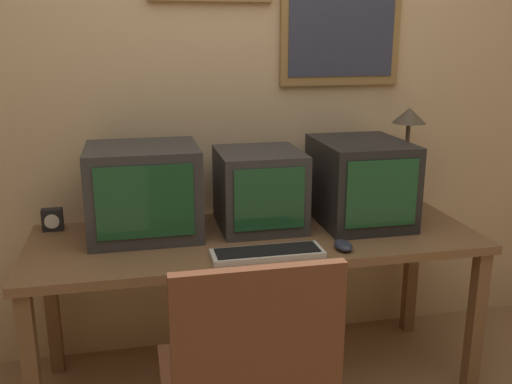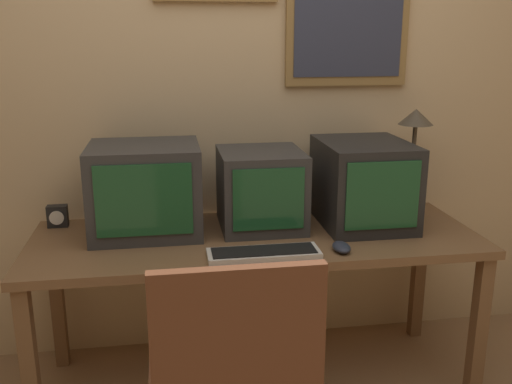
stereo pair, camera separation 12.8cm
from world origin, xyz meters
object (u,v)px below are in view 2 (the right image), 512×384
object	(u,v)px
monitor_right	(363,183)
desk_clock	(58,216)
monitor_left	(145,189)
keyboard_main	(264,253)
mouse_near_keyboard	(341,247)
desk_lamp	(415,133)
monitor_center	(261,189)

from	to	relation	value
monitor_right	desk_clock	world-z (taller)	monitor_right
monitor_left	desk_clock	xyz separation A→B (m)	(-0.39, 0.13, -0.14)
keyboard_main	mouse_near_keyboard	world-z (taller)	mouse_near_keyboard
monitor_right	mouse_near_keyboard	xyz separation A→B (m)	(-0.19, -0.32, -0.17)
monitor_left	desk_lamp	xyz separation A→B (m)	(1.22, 0.10, 0.19)
monitor_left	desk_lamp	distance (m)	1.24
monitor_center	desk_lamp	bearing A→B (deg)	7.79
monitor_center	keyboard_main	size ratio (longest dim) A/B	0.89
desk_clock	desk_lamp	bearing A→B (deg)	-1.09
monitor_left	keyboard_main	xyz separation A→B (m)	(0.44, -0.36, -0.17)
keyboard_main	desk_lamp	xyz separation A→B (m)	(0.78, 0.45, 0.36)
desk_clock	monitor_left	bearing A→B (deg)	-18.54
mouse_near_keyboard	desk_lamp	size ratio (longest dim) A/B	0.22
monitor_left	monitor_center	size ratio (longest dim) A/B	1.20
monitor_left	monitor_center	world-z (taller)	monitor_left
monitor_left	monitor_right	bearing A→B (deg)	-2.02
desk_clock	keyboard_main	bearing A→B (deg)	-30.37
monitor_center	desk_lamp	size ratio (longest dim) A/B	0.78
monitor_center	desk_clock	xyz separation A→B (m)	(-0.88, 0.13, -0.12)
mouse_near_keyboard	desk_clock	bearing A→B (deg)	156.97
mouse_near_keyboard	monitor_right	bearing A→B (deg)	58.84
monitor_left	monitor_right	distance (m)	0.94
monitor_center	mouse_near_keyboard	xyz separation A→B (m)	(0.26, -0.35, -0.15)
monitor_center	desk_clock	bearing A→B (deg)	171.51
mouse_near_keyboard	desk_clock	world-z (taller)	desk_clock
monitor_left	desk_lamp	size ratio (longest dim) A/B	0.93
monitor_right	mouse_near_keyboard	size ratio (longest dim) A/B	4.24
monitor_center	mouse_near_keyboard	distance (m)	0.46
monitor_center	keyboard_main	distance (m)	0.39
monitor_right	desk_clock	xyz separation A→B (m)	(-1.33, 0.16, -0.14)
monitor_right	monitor_center	bearing A→B (deg)	175.91
keyboard_main	desk_clock	size ratio (longest dim) A/B	4.48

